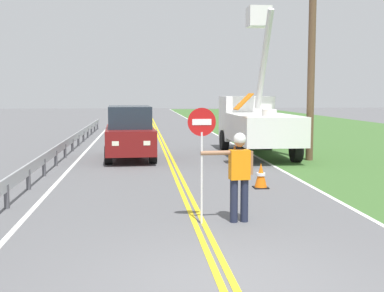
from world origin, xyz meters
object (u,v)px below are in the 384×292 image
(utility_bucket_truck, at_px, (255,121))
(utility_pole_near, at_px, (312,39))
(flagger_worker, at_px, (239,171))
(oncoming_suv_nearest, at_px, (130,132))
(traffic_cone_lead, at_px, (261,176))
(traffic_cone_tail, at_px, (235,154))
(stop_sign_paddle, at_px, (202,139))
(traffic_cone_mid, at_px, (244,161))

(utility_bucket_truck, distance_m, utility_pole_near, 4.17)
(flagger_worker, distance_m, utility_pole_near, 10.85)
(flagger_worker, height_order, utility_pole_near, utility_pole_near)
(flagger_worker, relative_size, oncoming_suv_nearest, 0.39)
(flagger_worker, distance_m, utility_bucket_truck, 11.56)
(traffic_cone_lead, relative_size, traffic_cone_tail, 1.00)
(utility_bucket_truck, bearing_deg, utility_pole_near, -50.18)
(stop_sign_paddle, bearing_deg, traffic_cone_mid, 71.43)
(utility_bucket_truck, bearing_deg, oncoming_suv_nearest, -169.89)
(flagger_worker, relative_size, traffic_cone_tail, 2.61)
(flagger_worker, bearing_deg, utility_bucket_truck, 75.52)
(stop_sign_paddle, xyz_separation_m, utility_bucket_truck, (3.65, 11.25, -0.27))
(stop_sign_paddle, bearing_deg, flagger_worker, 4.81)
(utility_pole_near, bearing_deg, flagger_worker, -116.65)
(oncoming_suv_nearest, distance_m, traffic_cone_lead, 7.65)
(utility_bucket_truck, distance_m, traffic_cone_tail, 2.93)
(utility_bucket_truck, xyz_separation_m, traffic_cone_mid, (-1.40, -4.53, -1.10))
(utility_pole_near, relative_size, traffic_cone_mid, 12.77)
(utility_bucket_truck, height_order, traffic_cone_lead, utility_bucket_truck)
(stop_sign_paddle, distance_m, utility_bucket_truck, 11.83)
(traffic_cone_lead, bearing_deg, flagger_worker, -110.26)
(oncoming_suv_nearest, height_order, utility_pole_near, utility_pole_near)
(flagger_worker, height_order, utility_bucket_truck, utility_bucket_truck)
(stop_sign_paddle, relative_size, utility_bucket_truck, 0.34)
(stop_sign_paddle, xyz_separation_m, traffic_cone_tail, (2.34, 8.88, -1.37))
(oncoming_suv_nearest, height_order, traffic_cone_mid, oncoming_suv_nearest)
(traffic_cone_lead, bearing_deg, utility_bucket_truck, 78.38)
(utility_pole_near, distance_m, traffic_cone_lead, 7.75)
(oncoming_suv_nearest, bearing_deg, traffic_cone_lead, -60.81)
(utility_pole_near, bearing_deg, traffic_cone_mid, -141.23)
(stop_sign_paddle, distance_m, utility_pole_near, 11.05)
(utility_bucket_truck, height_order, utility_pole_near, utility_pole_near)
(traffic_cone_tail, bearing_deg, stop_sign_paddle, -104.79)
(traffic_cone_lead, height_order, traffic_cone_mid, same)
(utility_bucket_truck, xyz_separation_m, utility_pole_near, (1.70, -2.04, 3.22))
(utility_pole_near, bearing_deg, oncoming_suv_nearest, 171.04)
(traffic_cone_mid, bearing_deg, oncoming_suv_nearest, 137.24)
(stop_sign_paddle, height_order, traffic_cone_lead, stop_sign_paddle)
(traffic_cone_lead, relative_size, traffic_cone_mid, 1.00)
(traffic_cone_lead, distance_m, traffic_cone_mid, 3.07)
(utility_bucket_truck, relative_size, traffic_cone_lead, 9.74)
(flagger_worker, height_order, stop_sign_paddle, stop_sign_paddle)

